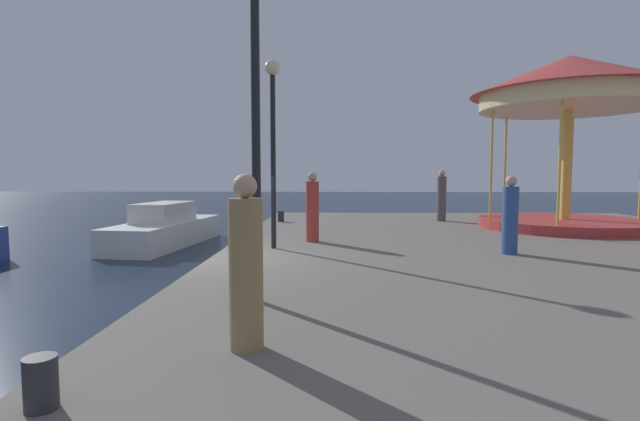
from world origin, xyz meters
The scene contains 12 objects.
ground_plane centered at (0.00, 0.00, 0.00)m, with size 120.00×120.00×0.00m, color #162338.
quay_dock centered at (7.73, 0.00, 0.40)m, with size 15.45×23.33×0.80m, color slate.
motorboat_white centered at (-3.47, 6.75, 0.59)m, with size 2.57×6.08×1.55m.
carousel centered at (10.18, 5.63, 4.96)m, with size 6.13×6.13×5.56m.
lamp_post_near_edge centered at (1.56, -3.50, 3.98)m, with size 0.36×0.36×4.71m.
lamp_post_mid_promenade centered at (1.18, 1.17, 3.81)m, with size 0.36×0.36×4.41m.
bollard_north centered at (0.42, -6.50, 1.00)m, with size 0.24×0.24×0.40m, color #2D2D33.
bollard_center centered at (0.64, 7.45, 1.00)m, with size 0.24×0.24×0.40m, color #2D2D33.
person_mid_promenade centered at (2.05, 2.31, 1.65)m, with size 0.34×0.34×1.82m.
person_near_carousel centered at (6.50, 0.53, 1.61)m, with size 0.34×0.34×1.73m.
person_by_the_water centered at (1.73, -5.26, 1.62)m, with size 0.34×0.34×1.76m.
person_far_corner centered at (6.70, 7.92, 1.71)m, with size 0.34×0.34×1.93m.
Camera 1 is at (2.60, -9.79, 2.55)m, focal length 26.12 mm.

